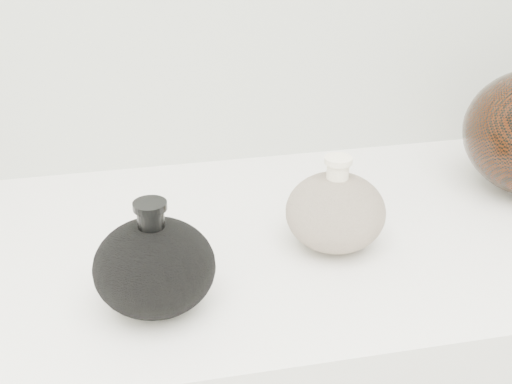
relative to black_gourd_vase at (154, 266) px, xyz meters
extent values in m
cube|color=silver|center=(0.09, 0.12, -0.07)|extent=(1.20, 0.50, 0.03)
ellipsoid|color=black|center=(0.00, 0.00, 0.00)|extent=(0.13, 0.13, 0.10)
cylinder|color=black|center=(0.00, 0.00, 0.06)|extent=(0.03, 0.03, 0.03)
cylinder|color=black|center=(0.00, 0.00, 0.07)|extent=(0.04, 0.04, 0.01)
ellipsoid|color=beige|center=(0.23, 0.08, 0.00)|extent=(0.14, 0.14, 0.10)
cylinder|color=beige|center=(0.23, 0.08, 0.05)|extent=(0.03, 0.03, 0.03)
cylinder|color=beige|center=(0.23, 0.08, 0.07)|extent=(0.04, 0.04, 0.01)
camera|label=1|loc=(-0.03, -0.65, 0.41)|focal=50.00mm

